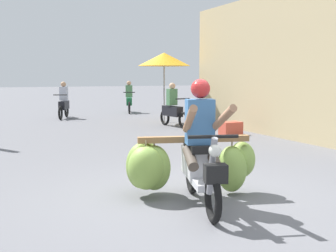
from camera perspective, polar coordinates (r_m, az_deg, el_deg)
ground_plane at (r=5.55m, az=5.36°, el=-10.16°), size 120.00×120.00×0.00m
motorbike_main_loaded at (r=5.57m, az=1.81°, el=-4.79°), size 1.90×2.01×1.58m
motorbike_distant_ahead_left at (r=13.46m, az=0.63°, el=2.31°), size 0.51×1.62×1.40m
motorbike_distant_ahead_right at (r=16.66m, az=-13.90°, el=2.97°), size 0.77×1.53×1.40m
motorbike_distant_far_ahead at (r=18.73m, az=-5.28°, el=3.54°), size 0.69×1.56×1.40m
shopfront_building at (r=13.03m, az=18.94°, el=7.72°), size 3.48×7.35×3.82m
market_umbrella_near_shop at (r=14.76m, az=-0.54°, el=8.98°), size 1.82×1.82×2.42m
produce_crate at (r=11.77m, az=8.46°, el=-0.30°), size 0.56×0.40×0.36m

